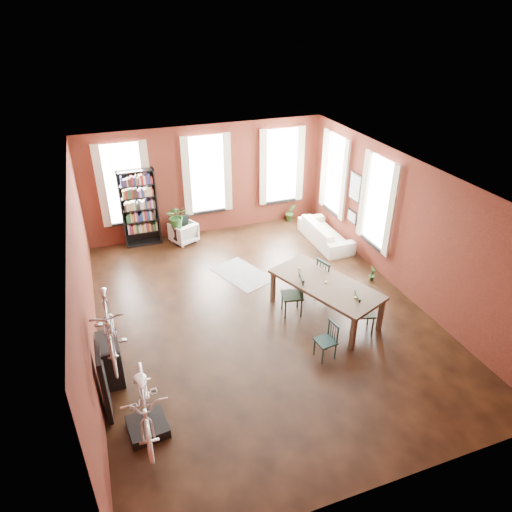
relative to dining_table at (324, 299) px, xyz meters
name	(u,v)px	position (x,y,z in m)	size (l,w,h in m)	color
room	(262,214)	(-1.05, 1.13, 1.72)	(9.00, 9.04, 3.22)	black
dining_table	(324,299)	(0.00, 0.00, 0.00)	(1.12, 2.46, 0.84)	brown
dining_chair_a	(326,341)	(-0.62, -1.25, -0.03)	(0.36, 0.36, 0.79)	#1B3B3C
dining_chair_b	(292,295)	(-0.65, 0.30, 0.06)	(0.44, 0.44, 0.96)	#1D301C
dining_chair_c	(364,312)	(0.52, -0.76, 0.04)	(0.42, 0.42, 0.91)	#202F1C
dining_chair_d	(328,278)	(0.42, 0.64, 0.09)	(0.47, 0.47, 1.01)	#1C3E3A
bookshelf	(140,208)	(-3.30, 4.81, 0.68)	(1.00, 0.32, 2.20)	black
white_armchair	(183,231)	(-2.19, 4.53, -0.08)	(0.65, 0.61, 0.67)	silver
cream_sofa	(326,230)	(1.65, 3.11, -0.01)	(2.08, 0.61, 0.81)	beige
striped_rug	(242,274)	(-1.17, 2.24, -0.41)	(0.96, 1.54, 0.01)	black
bike_trainer	(148,427)	(-4.15, -1.86, -0.33)	(0.61, 0.61, 0.18)	black
bike_wall_rack	(104,386)	(-4.70, -1.29, 0.23)	(0.16, 0.60, 1.30)	black
console_table	(110,360)	(-4.58, -0.39, -0.02)	(0.40, 0.80, 0.80)	black
plant_stand	(178,235)	(-2.35, 4.47, -0.15)	(0.27, 0.27, 0.54)	black
plant_by_sofa	(290,217)	(1.30, 4.81, -0.29)	(0.32, 0.57, 0.25)	#356227
plant_small	(372,278)	(1.79, 0.86, -0.34)	(0.23, 0.43, 0.16)	#265622
bicycle_floor	(141,379)	(-4.12, -1.86, 0.71)	(0.67, 1.00, 1.91)	silver
bicycle_hung	(106,309)	(-4.45, -1.29, 1.71)	(0.47, 1.00, 1.66)	#A5A8AD
plant_on_stand	(177,219)	(-2.35, 4.47, 0.37)	(0.59, 0.66, 0.51)	#265823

